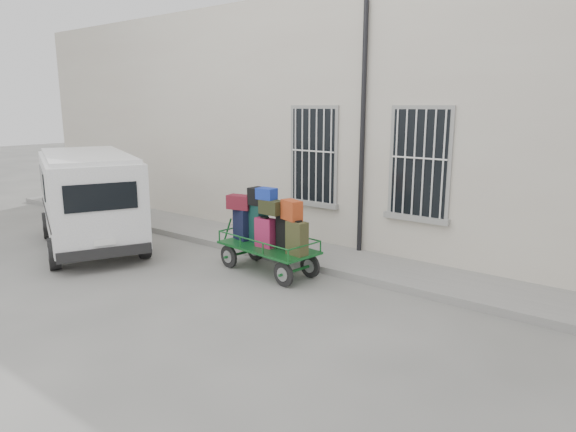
# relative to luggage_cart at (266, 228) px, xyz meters

# --- Properties ---
(ground) EXTENTS (80.00, 80.00, 0.00)m
(ground) POSITION_rel_luggage_cart_xyz_m (-0.00, -0.75, -0.94)
(ground) COLOR #61615D
(ground) RESTS_ON ground
(building) EXTENTS (24.00, 5.15, 6.00)m
(building) POSITION_rel_luggage_cart_xyz_m (-0.00, 4.75, 2.06)
(building) COLOR #BFB3A3
(building) RESTS_ON ground
(sidewalk) EXTENTS (24.00, 1.70, 0.15)m
(sidewalk) POSITION_rel_luggage_cart_xyz_m (-0.00, 1.45, -0.86)
(sidewalk) COLOR gray
(sidewalk) RESTS_ON ground
(luggage_cart) EXTENTS (2.61, 1.24, 1.79)m
(luggage_cart) POSITION_rel_luggage_cart_xyz_m (0.00, 0.00, 0.00)
(luggage_cart) COLOR black
(luggage_cart) RESTS_ON ground
(van) EXTENTS (4.93, 3.62, 2.31)m
(van) POSITION_rel_luggage_cart_xyz_m (-4.61, -1.22, 0.39)
(van) COLOR silver
(van) RESTS_ON ground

